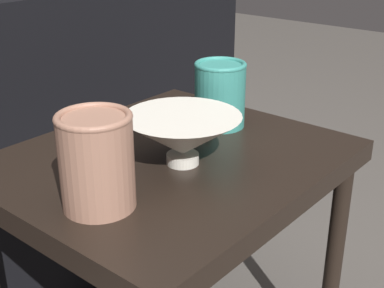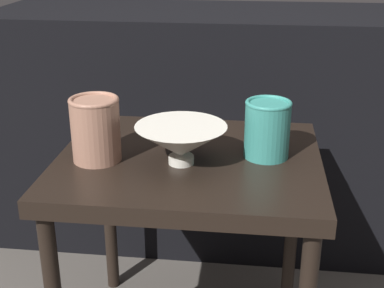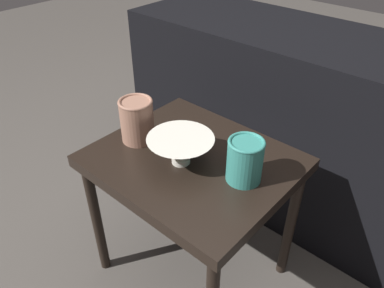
# 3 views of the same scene
# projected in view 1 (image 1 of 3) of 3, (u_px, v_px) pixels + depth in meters

# --- Properties ---
(table) EXTENTS (0.60, 0.51, 0.55)m
(table) POSITION_uv_depth(u_px,v_px,m) (170.00, 188.00, 0.99)
(table) COLOR black
(table) RESTS_ON ground_plane
(bowl) EXTENTS (0.20, 0.20, 0.09)m
(bowl) POSITION_uv_depth(u_px,v_px,m) (183.00, 136.00, 0.91)
(bowl) COLOR silver
(bowl) RESTS_ON table
(vase_textured_left) EXTENTS (0.11, 0.11, 0.15)m
(vase_textured_left) POSITION_uv_depth(u_px,v_px,m) (97.00, 160.00, 0.77)
(vase_textured_left) COLOR #996B56
(vase_textured_left) RESTS_ON table
(vase_colorful_right) EXTENTS (0.10, 0.10, 0.13)m
(vase_colorful_right) POSITION_uv_depth(u_px,v_px,m) (220.00, 93.00, 1.07)
(vase_colorful_right) COLOR teal
(vase_colorful_right) RESTS_ON table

